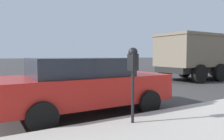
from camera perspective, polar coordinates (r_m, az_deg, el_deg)
The scene contains 4 objects.
ground_plane at distance 7.11m, azimuth -5.24°, elevation -8.70°, with size 220.00×220.00×0.00m, color #3D3A3A.
parking_meter at distance 4.43m, azimuth 5.47°, elevation 1.19°, with size 0.21×0.19×1.54m.
car_red at distance 5.83m, azimuth -7.29°, elevation -3.62°, with size 2.17×4.40×1.48m.
dump_truck at distance 15.62m, azimuth 23.72°, elevation 3.90°, with size 2.93×7.42×2.89m.
Camera 1 is at (-6.26, 2.99, 1.54)m, focal length 35.00 mm.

